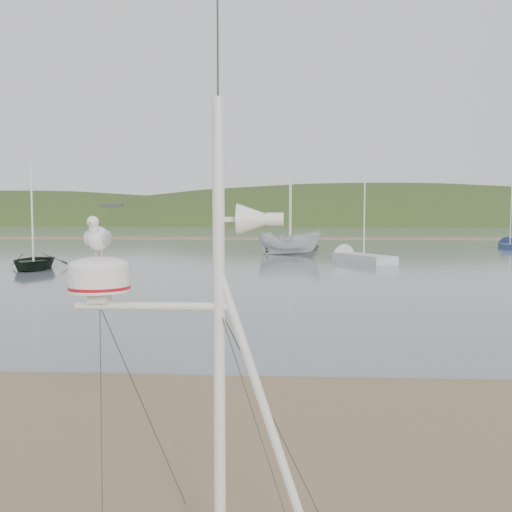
{
  "coord_description": "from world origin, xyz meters",
  "views": [
    {
      "loc": [
        2.66,
        -5.54,
        2.83
      ],
      "look_at": [
        2.32,
        1.0,
        2.38
      ],
      "focal_mm": 38.0,
      "sensor_mm": 36.0,
      "label": 1
    }
  ],
  "objects_px": {
    "boat_dark": "(33,230)",
    "sailboat_blue_far": "(508,245)",
    "sailboat_white_near": "(349,256)",
    "boat_white": "(290,223)",
    "sailboat_dark_mid": "(303,247)",
    "mast_rig": "(212,442)"
  },
  "relations": [
    {
      "from": "boat_dark",
      "to": "sailboat_blue_far",
      "type": "height_order",
      "value": "sailboat_blue_far"
    },
    {
      "from": "sailboat_white_near",
      "to": "boat_white",
      "type": "bearing_deg",
      "value": 127.2
    },
    {
      "from": "boat_dark",
      "to": "sailboat_dark_mid",
      "type": "bearing_deg",
      "value": 39.46
    },
    {
      "from": "sailboat_dark_mid",
      "to": "mast_rig",
      "type": "bearing_deg",
      "value": -92.89
    },
    {
      "from": "sailboat_dark_mid",
      "to": "boat_dark",
      "type": "bearing_deg",
      "value": -129.79
    },
    {
      "from": "boat_white",
      "to": "sailboat_dark_mid",
      "type": "bearing_deg",
      "value": -2.4
    },
    {
      "from": "boat_dark",
      "to": "boat_white",
      "type": "distance_m",
      "value": 18.88
    },
    {
      "from": "boat_white",
      "to": "sailboat_dark_mid",
      "type": "relative_size",
      "value": 0.74
    },
    {
      "from": "sailboat_white_near",
      "to": "mast_rig",
      "type": "bearing_deg",
      "value": -98.62
    },
    {
      "from": "boat_dark",
      "to": "sailboat_white_near",
      "type": "height_order",
      "value": "sailboat_white_near"
    },
    {
      "from": "sailboat_white_near",
      "to": "sailboat_dark_mid",
      "type": "distance_m",
      "value": 11.28
    },
    {
      "from": "mast_rig",
      "to": "sailboat_white_near",
      "type": "distance_m",
      "value": 32.46
    },
    {
      "from": "mast_rig",
      "to": "sailboat_white_near",
      "type": "height_order",
      "value": "sailboat_white_near"
    },
    {
      "from": "boat_dark",
      "to": "boat_white",
      "type": "height_order",
      "value": "boat_white"
    },
    {
      "from": "mast_rig",
      "to": "boat_white",
      "type": "xyz_separation_m",
      "value": [
        0.94,
        37.25,
        1.37
      ]
    },
    {
      "from": "sailboat_blue_far",
      "to": "sailboat_dark_mid",
      "type": "distance_m",
      "value": 19.9
    },
    {
      "from": "boat_dark",
      "to": "sailboat_dark_mid",
      "type": "relative_size",
      "value": 0.66
    },
    {
      "from": "mast_rig",
      "to": "boat_white",
      "type": "distance_m",
      "value": 37.28
    },
    {
      "from": "mast_rig",
      "to": "sailboat_blue_far",
      "type": "height_order",
      "value": "sailboat_blue_far"
    },
    {
      "from": "mast_rig",
      "to": "boat_dark",
      "type": "xyz_separation_m",
      "value": [
        -13.13,
        24.66,
        1.1
      ]
    },
    {
      "from": "mast_rig",
      "to": "sailboat_blue_far",
      "type": "relative_size",
      "value": 0.69
    },
    {
      "from": "sailboat_white_near",
      "to": "sailboat_blue_far",
      "type": "xyz_separation_m",
      "value": [
        16.63,
        15.72,
        0.0
      ]
    }
  ]
}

